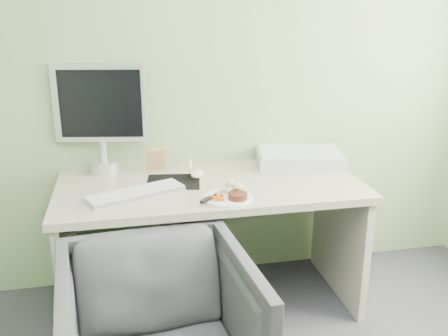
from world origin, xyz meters
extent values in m
plane|color=gray|center=(0.00, 2.00, 1.35)|extent=(3.50, 0.00, 3.50)
cube|color=#B7AF99|center=(0.00, 1.62, 0.71)|extent=(1.60, 0.75, 0.04)
cube|color=beige|center=(-0.76, 1.62, 0.34)|extent=(0.04, 0.70, 0.69)
cube|color=beige|center=(0.76, 1.62, 0.34)|extent=(0.04, 0.70, 0.69)
cylinder|color=white|center=(0.04, 1.38, 0.74)|extent=(0.24, 0.24, 0.01)
cylinder|color=black|center=(0.09, 1.35, 0.76)|extent=(0.11, 0.11, 0.03)
ellipsoid|color=tan|center=(0.08, 1.44, 0.77)|extent=(0.11, 0.09, 0.06)
cube|color=#FF6F05|center=(-0.01, 1.35, 0.76)|extent=(0.06, 0.05, 0.04)
cube|color=silver|center=(0.00, 1.41, 0.75)|extent=(0.09, 0.10, 0.01)
cube|color=black|center=(-0.07, 1.33, 0.76)|extent=(0.07, 0.07, 0.01)
cube|color=black|center=(-0.19, 1.68, 0.73)|extent=(0.31, 0.28, 0.00)
cube|color=white|center=(-0.39, 1.51, 0.75)|extent=(0.50, 0.31, 0.02)
ellipsoid|color=white|center=(-0.05, 1.73, 0.75)|extent=(0.11, 0.13, 0.04)
cube|color=#A6814D|center=(-0.26, 1.87, 0.80)|extent=(0.12, 0.03, 0.15)
cylinder|color=white|center=(-0.07, 1.91, 0.75)|extent=(0.02, 0.02, 0.05)
cone|color=#85A5D5|center=(-0.07, 1.91, 0.79)|extent=(0.02, 0.02, 0.02)
cube|color=silver|center=(0.57, 1.84, 0.77)|extent=(0.54, 0.41, 0.08)
cylinder|color=silver|center=(-0.55, 1.92, 0.76)|extent=(0.16, 0.16, 0.07)
cylinder|color=silver|center=(-0.55, 1.92, 0.85)|extent=(0.04, 0.04, 0.11)
cube|color=silver|center=(-0.55, 1.95, 1.12)|extent=(0.50, 0.13, 0.42)
cube|color=black|center=(-0.55, 1.92, 1.12)|extent=(0.44, 0.09, 0.37)
camera|label=1|loc=(-0.43, -0.82, 1.63)|focal=40.00mm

